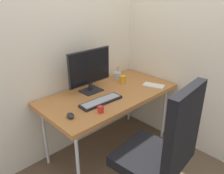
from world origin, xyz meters
TOP-DOWN VIEW (x-y plane):
  - ground_plane at (0.00, 0.00)m, footprint 8.00×8.00m
  - wall_back at (0.00, 0.40)m, footprint 3.04×0.04m
  - wall_side_right at (0.76, -0.23)m, footprint 0.04×2.32m
  - desk at (0.00, 0.00)m, footprint 1.47×0.75m
  - office_chair at (-0.21, -0.84)m, footprint 0.57×0.58m
  - monitor at (-0.11, 0.18)m, footprint 0.52×0.17m
  - keyboard at (-0.21, -0.11)m, footprint 0.45×0.15m
  - mouse at (-0.59, -0.14)m, footprint 0.09×0.11m
  - pen_holder at (0.36, 0.23)m, footprint 0.10×0.10m
  - notebook at (0.48, -0.22)m, footprint 0.19×0.26m
  - coffee_mug at (0.30, 0.10)m, footprint 0.11×0.07m
  - desk_clamp_accessory at (-0.35, -0.25)m, footprint 0.04×0.04m

SIDE VIEW (x-z plane):
  - ground_plane at x=0.00m, z-range 0.00..0.00m
  - office_chair at x=-0.21m, z-range 0.01..1.17m
  - desk at x=0.00m, z-range 0.33..1.06m
  - notebook at x=0.48m, z-range 0.73..0.75m
  - keyboard at x=-0.21m, z-range 0.73..0.76m
  - mouse at x=-0.59m, z-range 0.73..0.77m
  - desk_clamp_accessory at x=-0.35m, z-range 0.73..0.80m
  - pen_holder at x=0.36m, z-range 0.69..0.86m
  - coffee_mug at x=0.30m, z-range 0.73..0.82m
  - monitor at x=-0.11m, z-range 0.76..1.21m
  - wall_back at x=0.00m, z-range 0.00..2.80m
  - wall_side_right at x=0.76m, z-range 0.00..2.80m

